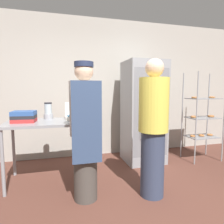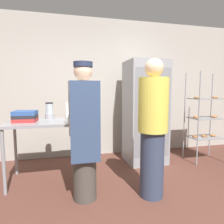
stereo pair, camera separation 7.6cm
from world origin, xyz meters
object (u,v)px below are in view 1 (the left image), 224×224
(refrigerator, at_px, (144,112))
(person_baker, at_px, (85,130))
(blender_pitcher, at_px, (48,112))
(baking_rack, at_px, (202,118))
(binder_stack, at_px, (24,117))
(donut_box, at_px, (74,116))
(person_customer, at_px, (153,128))

(refrigerator, height_order, person_baker, refrigerator)
(blender_pitcher, xyz_separation_m, person_baker, (0.45, -0.89, -0.14))
(baking_rack, height_order, binder_stack, baking_rack)
(baking_rack, distance_m, binder_stack, 3.12)
(baking_rack, bearing_deg, donut_box, -176.84)
(refrigerator, distance_m, donut_box, 1.34)
(refrigerator, relative_size, person_customer, 1.09)
(baking_rack, xyz_separation_m, blender_pitcher, (-2.80, 0.05, 0.19))
(donut_box, relative_size, person_customer, 0.16)
(binder_stack, distance_m, person_customer, 1.77)
(donut_box, distance_m, binder_stack, 0.70)
(binder_stack, bearing_deg, refrigerator, 11.67)
(donut_box, relative_size, blender_pitcher, 1.07)
(binder_stack, relative_size, person_baker, 0.20)
(binder_stack, height_order, person_baker, person_baker)
(baking_rack, relative_size, binder_stack, 5.09)
(binder_stack, relative_size, person_customer, 0.19)
(baking_rack, bearing_deg, refrigerator, 169.10)
(person_baker, distance_m, person_customer, 0.84)
(blender_pitcher, bearing_deg, refrigerator, 5.69)
(blender_pitcher, distance_m, person_customer, 1.64)
(refrigerator, bearing_deg, baking_rack, -10.90)
(person_customer, bearing_deg, person_baker, 171.06)
(refrigerator, bearing_deg, donut_box, -164.89)
(blender_pitcher, xyz_separation_m, person_customer, (1.27, -1.02, -0.13))
(refrigerator, height_order, binder_stack, refrigerator)
(donut_box, bearing_deg, binder_stack, -174.92)
(binder_stack, xyz_separation_m, person_baker, (0.76, -0.65, -0.10))
(refrigerator, height_order, baking_rack, refrigerator)
(donut_box, bearing_deg, baking_rack, 3.16)
(refrigerator, relative_size, person_baker, 1.12)
(refrigerator, xyz_separation_m, binder_stack, (-1.99, -0.41, 0.04))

